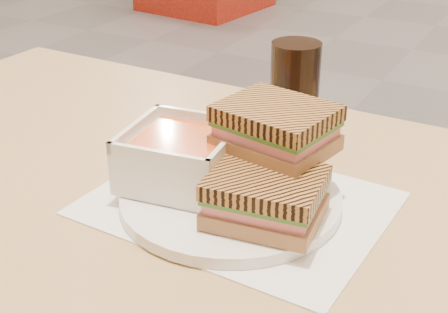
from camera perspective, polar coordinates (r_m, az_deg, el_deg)
The scene contains 7 objects.
main_table at distance 0.87m, azimuth -3.27°, elevation -9.32°, with size 1.21×0.72×0.75m.
tray_liner at distance 0.77m, azimuth 1.30°, elevation -4.22°, with size 0.35×0.28×0.00m.
plate at distance 0.76m, azimuth 0.60°, elevation -3.81°, with size 0.26×0.26×0.01m.
soup_bowl at distance 0.77m, azimuth -3.85°, elevation -0.17°, with size 0.14×0.14×0.07m.
panini_lower at distance 0.70m, azimuth 3.75°, elevation -3.64°, with size 0.13×0.12×0.05m.
panini_upper at distance 0.74m, azimuth 4.68°, elevation 2.56°, with size 0.14×0.12×0.06m.
cola_glass at distance 0.90m, azimuth 6.30°, elevation 5.58°, with size 0.07×0.07×0.15m.
Camera 1 is at (0.33, -2.57, 1.14)m, focal length 51.07 mm.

